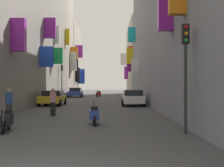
{
  "coord_description": "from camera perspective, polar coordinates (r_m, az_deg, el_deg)",
  "views": [
    {
      "loc": [
        1.85,
        -5.18,
        1.87
      ],
      "look_at": [
        1.9,
        27.59,
        1.99
      ],
      "focal_mm": 48.01,
      "sensor_mm": 36.0,
      "label": 1
    }
  ],
  "objects": [
    {
      "name": "ground_plane",
      "position": [
        35.28,
        -3.1,
        -3.25
      ],
      "size": [
        140.0,
        140.0,
        0.0
      ],
      "primitive_type": "plane",
      "color": "#424244"
    },
    {
      "name": "scooter_blue",
      "position": [
        14.18,
        -3.5,
        -5.91
      ],
      "size": [
        0.54,
        1.8,
        1.13
      ],
      "color": "#2D4CAD",
      "rests_on": "ground"
    },
    {
      "name": "parked_car_yellow",
      "position": [
        27.69,
        -11.32,
        -2.6
      ],
      "size": [
        2.02,
        4.11,
        1.33
      ],
      "color": "gold",
      "rests_on": "ground"
    },
    {
      "name": "pedestrian_near_left",
      "position": [
        18.27,
        -11.27,
        -3.48
      ],
      "size": [
        0.4,
        0.4,
        1.66
      ],
      "color": "black",
      "rests_on": "ground"
    },
    {
      "name": "building_right_mid_a",
      "position": [
        46.24,
        7.54,
        5.27
      ],
      "size": [
        6.95,
        3.79,
        12.57
      ],
      "color": "gray",
      "rests_on": "ground"
    },
    {
      "name": "pedestrian_crossing",
      "position": [
        17.3,
        -19.12,
        -3.69
      ],
      "size": [
        0.43,
        0.43,
        1.65
      ],
      "color": "#323232",
      "rests_on": "ground"
    },
    {
      "name": "building_left_far",
      "position": [
        60.24,
        -9.51,
        4.44
      ],
      "size": [
        7.32,
        11.88,
        13.52
      ],
      "color": "#9E9384",
      "rests_on": "ground"
    },
    {
      "name": "scooter_red",
      "position": [
        46.07,
        -2.67,
        -1.96
      ],
      "size": [
        0.74,
        1.9,
        1.13
      ],
      "color": "red",
      "rests_on": "ground"
    },
    {
      "name": "building_right_near",
      "position": [
        26.07,
        14.01,
        14.58
      ],
      "size": [
        7.37,
        38.54,
        17.05
      ],
      "color": "gray",
      "rests_on": "ground"
    },
    {
      "name": "building_left_mid_b",
      "position": [
        51.08,
        -11.3,
        8.33
      ],
      "size": [
        7.2,
        6.69,
        18.94
      ],
      "color": "#9E9384",
      "rests_on": "ground"
    },
    {
      "name": "parked_car_blue",
      "position": [
        44.87,
        -7.06,
        -1.65
      ],
      "size": [
        2.0,
        4.15,
        1.4
      ],
      "color": "navy",
      "rests_on": "ground"
    },
    {
      "name": "building_left_mid_a",
      "position": [
        36.94,
        -15.82,
        10.62
      ],
      "size": [
        7.25,
        22.57,
        17.62
      ],
      "color": "gray",
      "rests_on": "ground"
    },
    {
      "name": "traffic_light_far_corner",
      "position": [
        11.65,
        13.74,
        4.54
      ],
      "size": [
        0.26,
        0.34,
        4.15
      ],
      "color": "#2D2D2D",
      "rests_on": "ground"
    },
    {
      "name": "parked_car_white",
      "position": [
        26.53,
        3.9,
        -2.65
      ],
      "size": [
        1.95,
        4.04,
        1.4
      ],
      "color": "white",
      "rests_on": "ground"
    },
    {
      "name": "building_right_mid_b",
      "position": [
        56.89,
        6.13,
        4.53
      ],
      "size": [
        7.33,
        17.67,
        13.13
      ],
      "color": "#BCB29E",
      "rests_on": "ground"
    },
    {
      "name": "traffic_light_near_corner",
      "position": [
        39.16,
        -9.63,
        1.45
      ],
      "size": [
        0.26,
        0.34,
        4.42
      ],
      "color": "#2D2D2D",
      "rests_on": "ground"
    },
    {
      "name": "scooter_black",
      "position": [
        12.79,
        -19.61,
        -6.52
      ],
      "size": [
        0.62,
        1.78,
        1.13
      ],
      "color": "black",
      "rests_on": "ground"
    }
  ]
}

